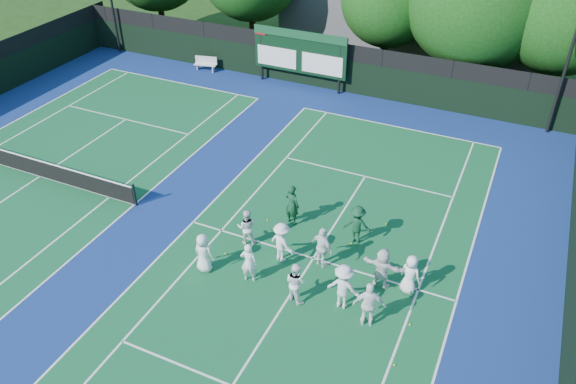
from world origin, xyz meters
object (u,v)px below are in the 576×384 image
at_px(scoreboard, 300,52).
at_px(bench, 206,63).
at_px(tennis_net, 38,167).
at_px(coach_left, 292,205).

xyz_separation_m(scoreboard, bench, (-6.63, -0.22, -1.69)).
bearing_deg(scoreboard, tennis_net, -115.60).
height_order(scoreboard, tennis_net, scoreboard).
relative_size(tennis_net, bench, 7.41).
xyz_separation_m(scoreboard, coach_left, (5.33, -12.87, -1.26)).
bearing_deg(bench, tennis_net, -91.43).
relative_size(bench, coach_left, 0.82).
distance_m(tennis_net, bench, 14.37).
bearing_deg(bench, coach_left, -46.61).
bearing_deg(scoreboard, coach_left, -67.50).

